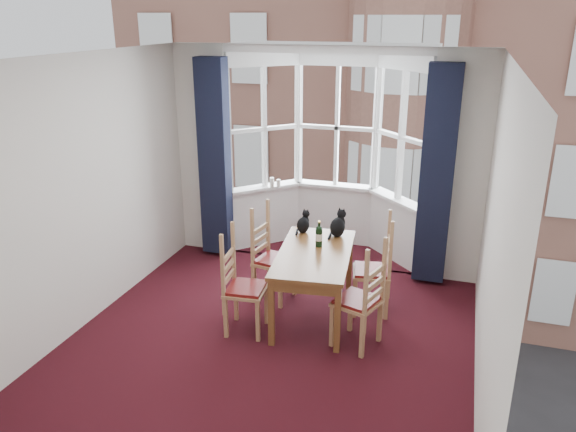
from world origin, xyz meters
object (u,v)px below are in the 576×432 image
at_px(dining_table, 314,260).
at_px(cat_left, 303,224).
at_px(chair_right_far, 380,272).
at_px(candle_tall, 272,182).
at_px(chair_left_far, 268,260).
at_px(cat_right, 338,225).
at_px(candle_short, 278,183).
at_px(chair_left_near, 237,289).
at_px(chair_right_near, 365,305).
at_px(wine_bottle, 319,235).

bearing_deg(dining_table, cat_left, 117.73).
height_order(chair_right_far, candle_tall, candle_tall).
height_order(chair_left_far, cat_right, cat_right).
bearing_deg(candle_short, chair_left_near, -81.78).
height_order(chair_left_near, chair_right_near, same).
bearing_deg(chair_left_far, cat_left, 36.11).
relative_size(chair_right_near, candle_short, 8.71).
bearing_deg(candle_short, cat_right, -48.08).
distance_m(chair_left_near, chair_right_far, 1.58).
relative_size(chair_right_far, candle_short, 8.71).
relative_size(chair_right_near, chair_right_far, 1.00).
distance_m(dining_table, chair_right_near, 0.80).
height_order(chair_right_far, cat_right, cat_right).
bearing_deg(cat_left, chair_left_far, -143.89).
relative_size(chair_right_near, candle_tall, 6.88).
relative_size(chair_left_far, candle_short, 8.71).
height_order(cat_right, candle_short, cat_right).
distance_m(wine_bottle, candle_short, 1.93).
xyz_separation_m(chair_right_near, candle_tall, (-1.74, 2.22, 0.46)).
xyz_separation_m(chair_left_far, wine_bottle, (0.63, -0.10, 0.42)).
height_order(dining_table, chair_right_far, chair_right_far).
bearing_deg(chair_left_far, candle_short, 104.00).
distance_m(chair_left_far, cat_left, 0.59).
distance_m(chair_right_far, cat_right, 0.70).
relative_size(chair_left_near, wine_bottle, 3.15).
distance_m(chair_right_near, chair_right_far, 0.77).
bearing_deg(dining_table, chair_right_near, -34.68).
relative_size(dining_table, cat_left, 5.46).
bearing_deg(candle_short, chair_right_far, -41.59).
xyz_separation_m(chair_left_far, cat_right, (0.76, 0.27, 0.41)).
xyz_separation_m(dining_table, cat_right, (0.13, 0.54, 0.22)).
height_order(dining_table, candle_tall, candle_tall).
height_order(chair_right_far, wine_bottle, wine_bottle).
height_order(chair_right_near, chair_right_far, same).
height_order(chair_left_near, candle_tall, candle_tall).
height_order(dining_table, candle_short, candle_short).
distance_m(chair_right_far, candle_short, 2.28).
height_order(chair_left_near, chair_right_far, same).
height_order(cat_left, cat_right, cat_right).
bearing_deg(chair_left_near, chair_left_far, 86.51).
distance_m(chair_right_far, wine_bottle, 0.79).
bearing_deg(chair_right_far, chair_left_far, -177.46).
bearing_deg(chair_right_near, dining_table, 145.32).
xyz_separation_m(chair_left_near, candle_tall, (-0.42, 2.30, 0.46)).
distance_m(dining_table, chair_right_far, 0.76).
relative_size(dining_table, candle_short, 14.12).
bearing_deg(candle_tall, chair_right_far, -39.59).
bearing_deg(chair_left_far, cat_right, 19.50).
distance_m(dining_table, candle_tall, 2.11).
xyz_separation_m(chair_left_far, cat_left, (0.35, 0.26, 0.39)).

